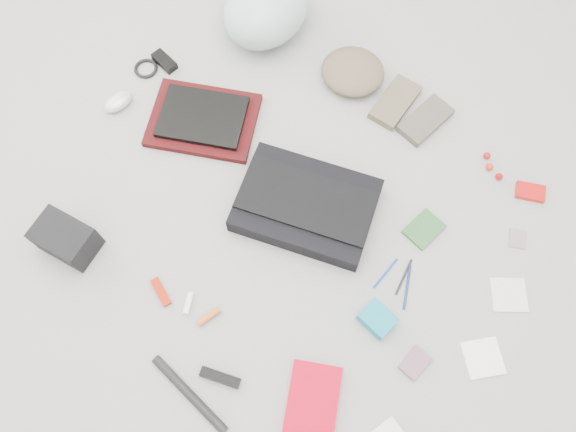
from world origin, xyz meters
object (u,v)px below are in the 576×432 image
Objects in this scene: book_red at (313,402)px; accordion_wallet at (377,319)px; messenger_bag at (306,205)px; bike_helmet at (266,8)px; laptop at (202,117)px; camera_bag at (66,239)px.

book_red is 2.21× the size of accordion_wallet.
messenger_bag is 0.77m from bike_helmet.
accordion_wallet is (0.93, -0.73, -0.09)m from bike_helmet.
book_red is at bearing -57.64° from laptop.
messenger_bag is 2.00× the size of book_red.
camera_bag is at bearing -149.64° from accordion_wallet.
messenger_bag is 1.49× the size of laptop.
bike_helmet is at bearing 119.52° from messenger_bag.
laptop is 0.91m from accordion_wallet.
bike_helmet is 1.08m from camera_bag.
bike_helmet is 1.38m from book_red.
laptop is 1.02m from book_red.
messenger_bag is 4.42× the size of accordion_wallet.
camera_bag is at bearing 157.83° from book_red.
messenger_bag reaches higher than book_red.
book_red is (0.36, -0.49, -0.02)m from messenger_bag.
accordion_wallet reaches higher than laptop.
bike_helmet is at bearing 73.17° from laptop.
messenger_bag reaches higher than laptop.
camera_bag is (-0.01, -1.08, -0.05)m from bike_helmet.
messenger_bag is 1.20× the size of bike_helmet.
messenger_bag reaches higher than accordion_wallet.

